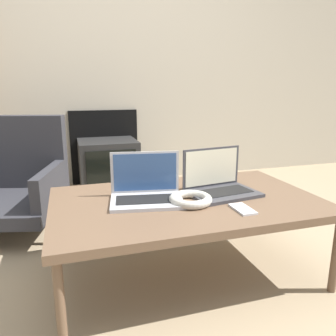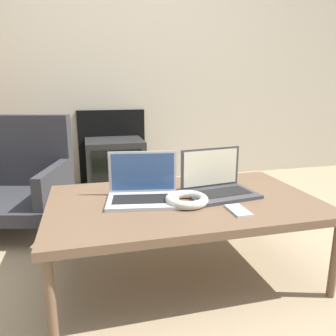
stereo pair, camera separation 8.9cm
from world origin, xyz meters
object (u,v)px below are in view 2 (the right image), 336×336
object	(u,v)px
phone	(238,210)
armchair	(16,177)
laptop_right	(217,184)
laptop_left	(143,190)
headphones	(187,200)
tv	(115,164)

from	to	relation	value
phone	armchair	bearing A→B (deg)	134.16
armchair	phone	bearing A→B (deg)	-31.43
laptop_right	phone	distance (m)	0.26
laptop_left	laptop_right	distance (m)	0.37
laptop_left	phone	xyz separation A→B (m)	(0.37, -0.25, -0.04)
headphones	armchair	size ratio (longest dim) A/B	0.24
laptop_left	headphones	bearing A→B (deg)	-20.91
laptop_right	armchair	distance (m)	1.41
tv	laptop_left	bearing A→B (deg)	-89.99
laptop_right	armchair	xyz separation A→B (m)	(-1.10, 0.87, -0.12)
laptop_right	armchair	bearing A→B (deg)	133.80
headphones	phone	size ratio (longest dim) A/B	1.46
phone	armchair	size ratio (longest dim) A/B	0.17
armchair	laptop_right	bearing A→B (deg)	-24.04
armchair	tv	bearing A→B (deg)	54.74
tv	armchair	bearing A→B (deg)	-139.68
phone	tv	xyz separation A→B (m)	(-0.37, 1.74, -0.17)
tv	phone	bearing A→B (deg)	-78.05
laptop_left	tv	bearing A→B (deg)	99.71
headphones	phone	bearing A→B (deg)	-37.77
laptop_left	phone	distance (m)	0.45
laptop_left	tv	xyz separation A→B (m)	(-0.00, 1.49, -0.21)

